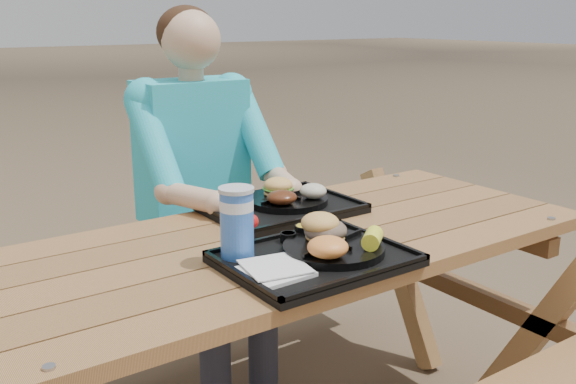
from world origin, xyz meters
TOP-DOWN VIEW (x-y plane):
  - picnic_table at (0.00, 0.00)m, footprint 1.80×1.49m
  - tray_near at (-0.06, -0.21)m, footprint 0.45×0.35m
  - tray_far at (0.12, 0.21)m, footprint 0.45×0.35m
  - plate_near at (-0.01, -0.21)m, footprint 0.26×0.26m
  - plate_far at (0.15, 0.22)m, footprint 0.26×0.26m
  - napkin_stack at (-0.21, -0.24)m, footprint 0.15×0.15m
  - soda_cup at (-0.22, -0.10)m, footprint 0.08×0.08m
  - condiment_bbq at (-0.06, -0.08)m, footprint 0.04×0.04m
  - condiment_mustard at (0.00, -0.08)m, footprint 0.05×0.05m
  - sandwich at (0.00, -0.16)m, footprint 0.11×0.11m
  - mac_cheese at (-0.07, -0.27)m, footprint 0.10×0.10m
  - corn_cob at (0.06, -0.28)m, footprint 0.11×0.11m
  - cutlery_far at (-0.06, 0.22)m, footprint 0.06×0.15m
  - burger at (0.15, 0.26)m, footprint 0.10×0.10m
  - baked_beans at (0.09, 0.17)m, footprint 0.09×0.09m
  - potato_salad at (0.21, 0.16)m, footprint 0.09×0.09m
  - diner at (0.06, 0.69)m, footprint 0.48×0.84m

SIDE VIEW (x-z plane):
  - picnic_table at x=0.00m, z-range 0.00..0.75m
  - diner at x=0.06m, z-range 0.00..1.28m
  - tray_near at x=-0.06m, z-range 0.75..0.77m
  - tray_far at x=0.12m, z-range 0.75..0.77m
  - cutlery_far at x=-0.06m, z-range 0.77..0.78m
  - napkin_stack at x=-0.21m, z-range 0.77..0.79m
  - plate_near at x=-0.01m, z-range 0.77..0.79m
  - plate_far at x=0.15m, z-range 0.77..0.79m
  - condiment_bbq at x=-0.06m, z-range 0.77..0.80m
  - condiment_mustard at x=0.00m, z-range 0.77..0.80m
  - baked_beans at x=0.09m, z-range 0.79..0.83m
  - corn_cob at x=0.06m, z-range 0.79..0.83m
  - potato_salad at x=0.21m, z-range 0.79..0.84m
  - mac_cheese at x=-0.07m, z-range 0.79..0.84m
  - burger at x=0.15m, z-range 0.79..0.88m
  - sandwich at x=0.00m, z-range 0.79..0.90m
  - soda_cup at x=-0.22m, z-range 0.77..0.94m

